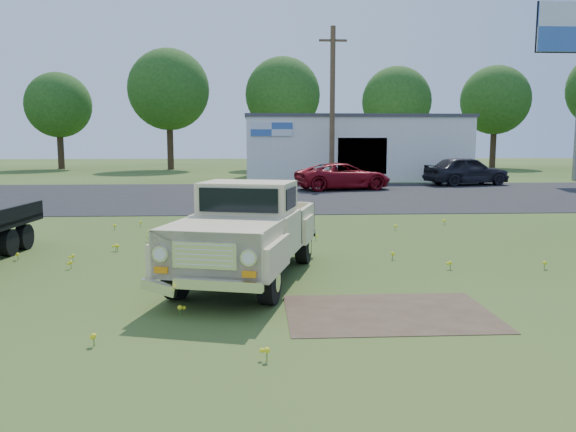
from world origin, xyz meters
name	(u,v)px	position (x,y,z in m)	size (l,w,h in m)	color
ground	(279,268)	(0.00, 0.00, 0.00)	(140.00, 140.00, 0.00)	#2C4A17
asphalt_lot	(266,196)	(0.00, 15.00, 0.00)	(90.00, 14.00, 0.02)	black
dirt_patch_a	(389,313)	(1.50, -3.00, 0.00)	(3.00, 2.00, 0.01)	#483626
dirt_patch_b	(196,239)	(-2.00, 3.50, 0.00)	(2.20, 1.60, 0.01)	#483626
commercial_building	(351,147)	(6.00, 26.99, 2.10)	(14.20, 8.20, 4.15)	silver
utility_pole_mid	(332,104)	(4.00, 22.00, 4.60)	(1.60, 0.30, 9.00)	#4B3223
treeline_b	(58,105)	(-18.00, 41.00, 5.67)	(5.76, 5.76, 8.57)	#342417
treeline_c	(169,90)	(-8.00, 39.50, 6.93)	(7.04, 7.04, 10.47)	#342417
treeline_d	(283,95)	(2.00, 40.50, 6.62)	(6.72, 6.72, 10.00)	#342417
treeline_e	(397,101)	(12.00, 39.00, 5.98)	(6.08, 6.08, 9.04)	#342417
treeline_f	(495,100)	(22.00, 41.50, 6.30)	(6.40, 6.40, 9.52)	#342417
vintage_pickup_truck	(248,230)	(-0.58, -0.79, 0.89)	(1.91, 4.92, 1.79)	beige
red_pickup	(343,177)	(4.06, 17.89, 0.68)	(2.26, 4.90, 1.36)	maroon
dark_sedan	(466,171)	(11.49, 20.44, 0.82)	(1.93, 4.79, 1.63)	black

